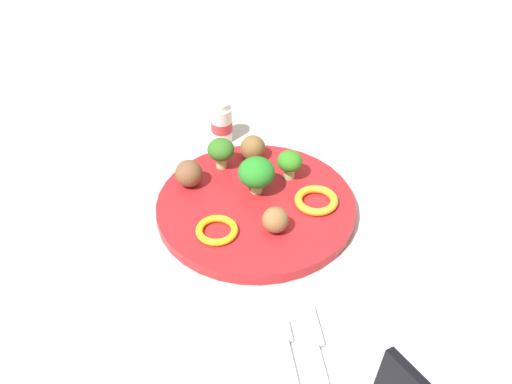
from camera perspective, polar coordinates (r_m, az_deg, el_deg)
name	(u,v)px	position (r m, az deg, el deg)	size (l,w,h in m)	color
ground_plane	(256,212)	(0.91, 0.00, -1.75)	(4.00, 4.00, 0.00)	#B2B2AD
plate	(256,207)	(0.90, 0.00, -1.37)	(0.28, 0.28, 0.02)	red
broccoli_floret_center	(221,151)	(0.95, -3.14, 3.70)	(0.04, 0.04, 0.05)	#A6D07F
broccoli_floret_front_right	(290,162)	(0.93, 3.01, 2.66)	(0.04, 0.04, 0.04)	#A0CA7A
broccoli_floret_back_right	(257,173)	(0.90, 0.05, 1.71)	(0.05, 0.05, 0.05)	#9DBD76
meatball_mid_right	(189,173)	(0.92, -5.98, 1.65)	(0.04, 0.04, 0.04)	brown
meatball_far_rim	(275,220)	(0.85, 1.73, -2.50)	(0.04, 0.04, 0.04)	brown
meatball_front_left	(253,148)	(0.97, -0.28, 3.94)	(0.04, 0.04, 0.04)	brown
pepper_ring_mid_right	(217,230)	(0.85, -3.50, -3.41)	(0.06, 0.06, 0.01)	yellow
pepper_ring_front_right	(316,200)	(0.90, 5.38, -0.74)	(0.06, 0.06, 0.01)	yellow
napkin	(304,364)	(0.74, 4.29, -15.01)	(0.17, 0.12, 0.01)	white
fork	(287,358)	(0.73, 2.77, -14.54)	(0.12, 0.03, 0.01)	silver
knife	(319,354)	(0.74, 5.58, -14.09)	(0.15, 0.03, 0.01)	white
yogurt_bottle	(222,123)	(1.03, -3.06, 6.11)	(0.03, 0.03, 0.07)	white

